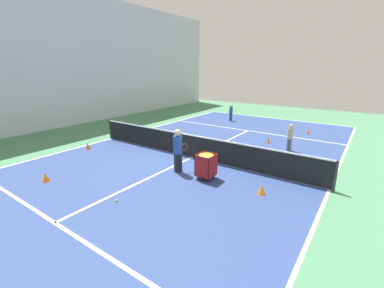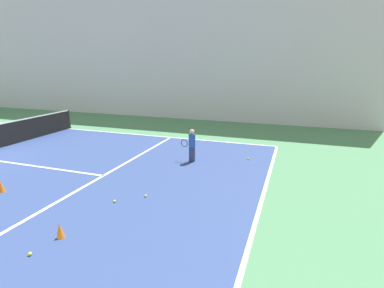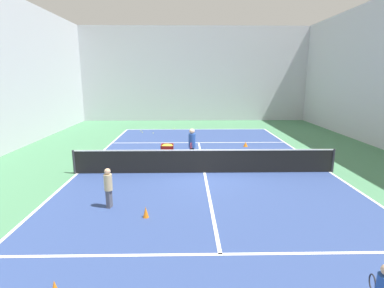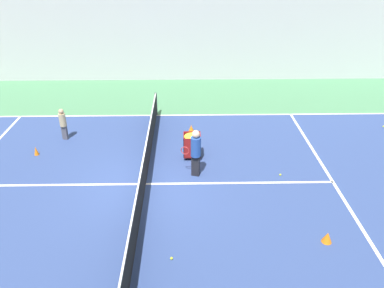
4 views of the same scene
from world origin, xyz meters
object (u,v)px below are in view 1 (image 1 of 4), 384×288
at_px(player_near_baseline, 231,112).
at_px(ball_cart, 206,161).
at_px(training_cone_0, 268,140).
at_px(tennis_net, 192,146).
at_px(coach_at_net, 178,148).
at_px(child_midcourt, 290,136).
at_px(training_cone_1, 262,189).

distance_m(player_near_baseline, ball_cart, 10.53).
bearing_deg(training_cone_0, player_near_baseline, -43.74).
bearing_deg(ball_cart, player_near_baseline, -67.79).
relative_size(tennis_net, training_cone_0, 33.77).
height_order(coach_at_net, training_cone_0, coach_at_net).
xyz_separation_m(coach_at_net, child_midcourt, (-2.69, -5.05, -0.21)).
relative_size(player_near_baseline, coach_at_net, 0.73).
bearing_deg(training_cone_0, child_midcourt, 149.96).
distance_m(player_near_baseline, child_midcourt, 7.30).
bearing_deg(training_cone_1, training_cone_0, -72.78).
xyz_separation_m(coach_at_net, ball_cart, (-1.17, -0.09, -0.29)).
bearing_deg(coach_at_net, child_midcourt, -11.58).
bearing_deg(coach_at_net, player_near_baseline, 32.43).
distance_m(tennis_net, child_midcourt, 4.69).
bearing_deg(training_cone_1, child_midcourt, -83.98).
height_order(coach_at_net, ball_cart, coach_at_net).
distance_m(tennis_net, player_near_baseline, 8.54).
bearing_deg(coach_at_net, tennis_net, 33.90).
height_order(ball_cart, training_cone_1, ball_cart).
xyz_separation_m(player_near_baseline, training_cone_1, (-6.03, 9.76, -0.53)).
xyz_separation_m(player_near_baseline, ball_cart, (-3.98, 9.75, -0.03)).
distance_m(tennis_net, training_cone_0, 4.60).
bearing_deg(tennis_net, coach_at_net, 107.39).
bearing_deg(training_cone_1, ball_cart, -0.15).
xyz_separation_m(tennis_net, training_cone_0, (-1.97, -4.14, -0.36)).
height_order(player_near_baseline, coach_at_net, coach_at_net).
relative_size(tennis_net, player_near_baseline, 9.29).
xyz_separation_m(tennis_net, child_midcourt, (-3.20, -3.43, 0.20)).
relative_size(ball_cart, training_cone_0, 2.80).
bearing_deg(child_midcourt, player_near_baseline, -117.98).
height_order(player_near_baseline, training_cone_0, player_near_baseline).
bearing_deg(player_near_baseline, tennis_net, 28.24).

